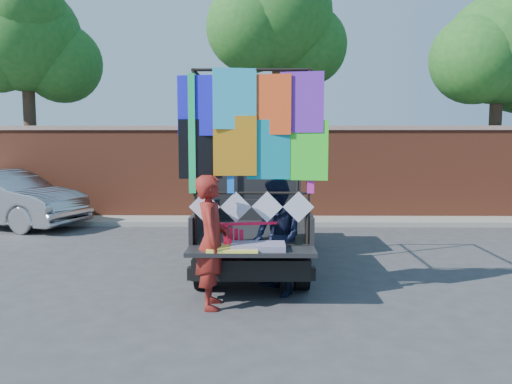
{
  "coord_description": "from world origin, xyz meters",
  "views": [
    {
      "loc": [
        0.53,
        -6.92,
        2.23
      ],
      "look_at": [
        0.44,
        0.2,
        1.48
      ],
      "focal_mm": 35.0,
      "sensor_mm": 36.0,
      "label": 1
    }
  ],
  "objects_px": {
    "woman": "(211,242)",
    "man": "(277,237)",
    "sedan": "(3,198)",
    "pickup_truck": "(254,216)"
  },
  "relations": [
    {
      "from": "woman",
      "to": "man",
      "type": "bearing_deg",
      "value": -61.94
    },
    {
      "from": "sedan",
      "to": "woman",
      "type": "xyz_separation_m",
      "value": [
        5.97,
        -6.12,
        0.16
      ]
    },
    {
      "from": "pickup_truck",
      "to": "sedan",
      "type": "distance_m",
      "value": 7.3
    },
    {
      "from": "pickup_truck",
      "to": "man",
      "type": "distance_m",
      "value": 2.26
    },
    {
      "from": "pickup_truck",
      "to": "woman",
      "type": "xyz_separation_m",
      "value": [
        -0.52,
        -2.8,
        0.08
      ]
    },
    {
      "from": "pickup_truck",
      "to": "man",
      "type": "bearing_deg",
      "value": -80.75
    },
    {
      "from": "pickup_truck",
      "to": "man",
      "type": "xyz_separation_m",
      "value": [
        0.36,
        -2.23,
        0.04
      ]
    },
    {
      "from": "pickup_truck",
      "to": "woman",
      "type": "distance_m",
      "value": 2.85
    },
    {
      "from": "pickup_truck",
      "to": "sedan",
      "type": "height_order",
      "value": "pickup_truck"
    },
    {
      "from": "pickup_truck",
      "to": "woman",
      "type": "bearing_deg",
      "value": -100.61
    }
  ]
}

